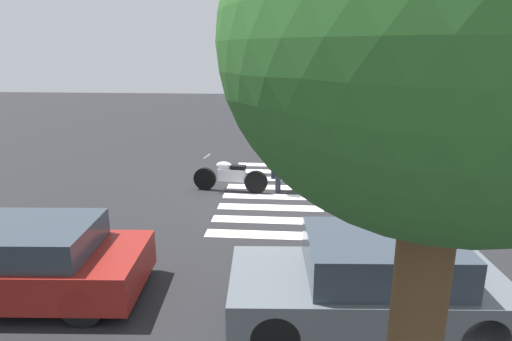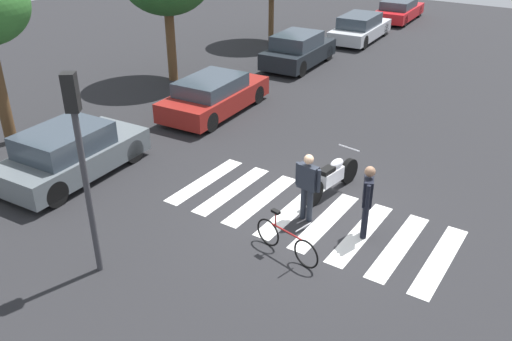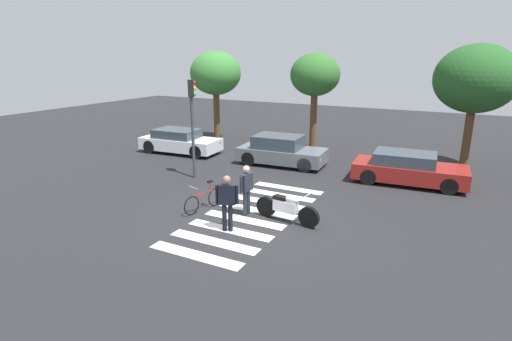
% 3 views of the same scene
% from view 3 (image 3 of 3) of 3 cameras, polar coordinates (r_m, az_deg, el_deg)
% --- Properties ---
extents(ground_plane, '(60.00, 60.00, 0.00)m').
position_cam_3_polar(ground_plane, '(13.50, -0.70, -6.33)').
color(ground_plane, '#232326').
extents(police_motorcycle, '(2.27, 0.63, 1.06)m').
position_cam_3_polar(police_motorcycle, '(12.85, 4.37, -5.30)').
color(police_motorcycle, black).
rests_on(police_motorcycle, ground_plane).
extents(leaning_bicycle, '(0.52, 1.72, 0.99)m').
position_cam_3_polar(leaning_bicycle, '(13.90, -7.41, -4.17)').
color(leaning_bicycle, black).
rests_on(leaning_bicycle, ground_plane).
extents(officer_on_foot, '(0.25, 0.67, 1.70)m').
position_cam_3_polar(officer_on_foot, '(13.22, -1.36, -2.34)').
color(officer_on_foot, '#1E232D').
rests_on(officer_on_foot, ground_plane).
extents(officer_by_motorcycle, '(0.65, 0.38, 1.75)m').
position_cam_3_polar(officer_by_motorcycle, '(12.00, -4.13, -4.14)').
color(officer_by_motorcycle, black).
rests_on(officer_by_motorcycle, ground_plane).
extents(crosswalk_stripes, '(2.84, 6.75, 0.01)m').
position_cam_3_polar(crosswalk_stripes, '(13.50, -0.70, -6.31)').
color(crosswalk_stripes, silver).
rests_on(crosswalk_stripes, ground_plane).
extents(car_white_van, '(4.41, 2.05, 1.29)m').
position_cam_3_polar(car_white_van, '(22.18, -10.78, 4.09)').
color(car_white_van, black).
rests_on(car_white_van, ground_plane).
extents(car_grey_coupe, '(4.25, 2.14, 1.42)m').
position_cam_3_polar(car_grey_coupe, '(19.44, 3.56, 2.79)').
color(car_grey_coupe, black).
rests_on(car_grey_coupe, ground_plane).
extents(car_maroon_wagon, '(4.54, 2.13, 1.30)m').
position_cam_3_polar(car_maroon_wagon, '(17.67, 20.79, 0.24)').
color(car_maroon_wagon, black).
rests_on(car_maroon_wagon, ground_plane).
extents(traffic_light_pole, '(0.35, 0.33, 4.17)m').
position_cam_3_polar(traffic_light_pole, '(17.07, -9.04, 8.03)').
color(traffic_light_pole, '#38383D').
rests_on(traffic_light_pole, ground_plane).
extents(street_tree_near, '(3.02, 3.02, 5.37)m').
position_cam_3_polar(street_tree_near, '(24.73, -5.76, 13.49)').
color(street_tree_near, brown).
rests_on(street_tree_near, ground_plane).
extents(street_tree_mid, '(2.62, 2.62, 5.25)m').
position_cam_3_polar(street_tree_mid, '(21.95, 8.38, 13.14)').
color(street_tree_mid, brown).
rests_on(street_tree_mid, ground_plane).
extents(street_tree_far, '(3.58, 3.58, 5.65)m').
position_cam_3_polar(street_tree_far, '(20.71, 28.75, 11.29)').
color(street_tree_far, brown).
rests_on(street_tree_far, ground_plane).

